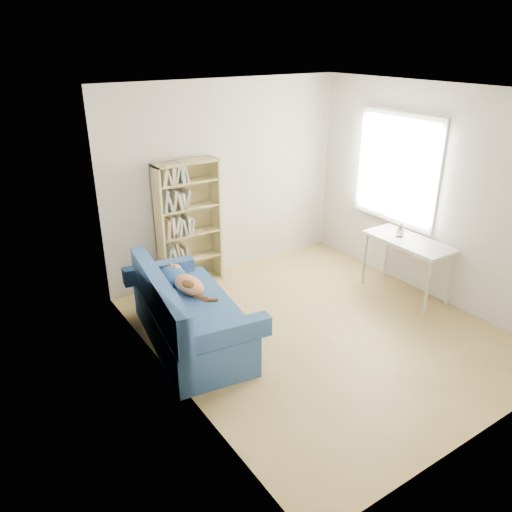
{
  "coord_description": "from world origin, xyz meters",
  "views": [
    {
      "loc": [
        -3.3,
        -3.65,
        3.06
      ],
      "look_at": [
        -0.51,
        0.52,
        0.85
      ],
      "focal_mm": 35.0,
      "sensor_mm": 36.0,
      "label": 1
    }
  ],
  "objects_px": {
    "sofa": "(187,315)",
    "pen_cup": "(400,232)",
    "bookshelf": "(189,230)",
    "desk": "(408,246)"
  },
  "relations": [
    {
      "from": "desk",
      "to": "pen_cup",
      "type": "xyz_separation_m",
      "value": [
        -0.01,
        0.15,
        0.15
      ]
    },
    {
      "from": "desk",
      "to": "pen_cup",
      "type": "height_order",
      "value": "pen_cup"
    },
    {
      "from": "sofa",
      "to": "desk",
      "type": "distance_m",
      "value": 2.89
    },
    {
      "from": "desk",
      "to": "pen_cup",
      "type": "distance_m",
      "value": 0.21
    },
    {
      "from": "bookshelf",
      "to": "pen_cup",
      "type": "relative_size",
      "value": 9.39
    },
    {
      "from": "sofa",
      "to": "pen_cup",
      "type": "relative_size",
      "value": 10.55
    },
    {
      "from": "bookshelf",
      "to": "desk",
      "type": "xyz_separation_m",
      "value": [
        2.14,
        -1.79,
        -0.1
      ]
    },
    {
      "from": "desk",
      "to": "bookshelf",
      "type": "bearing_deg",
      "value": 140.19
    },
    {
      "from": "sofa",
      "to": "pen_cup",
      "type": "distance_m",
      "value": 2.88
    },
    {
      "from": "sofa",
      "to": "bookshelf",
      "type": "distance_m",
      "value": 1.49
    }
  ]
}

